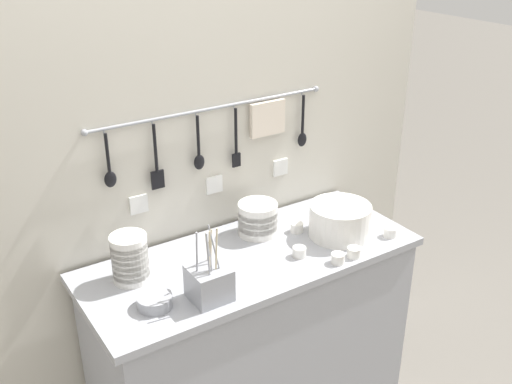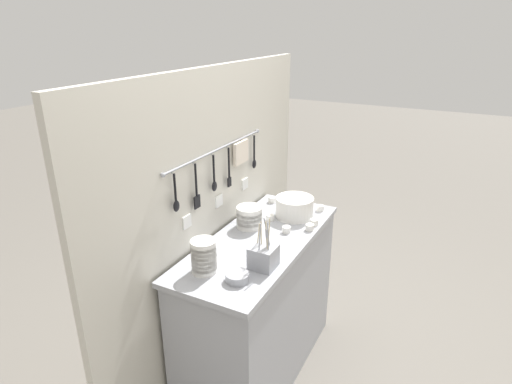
{
  "view_description": "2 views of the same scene",
  "coord_description": "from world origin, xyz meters",
  "px_view_note": "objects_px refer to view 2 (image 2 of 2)",
  "views": [
    {
      "loc": [
        -1.03,
        -1.62,
        2.13
      ],
      "look_at": [
        0.04,
        0.02,
        1.2
      ],
      "focal_mm": 42.0,
      "sensor_mm": 36.0,
      "label": 1
    },
    {
      "loc": [
        -1.96,
        -0.98,
        2.12
      ],
      "look_at": [
        0.03,
        0.04,
        1.23
      ],
      "focal_mm": 30.0,
      "sensor_mm": 36.0,
      "label": 2
    }
  ],
  "objects_px": {
    "bowl_stack_nested_right": "(249,217)",
    "cup_front_right": "(270,218)",
    "bowl_stack_short_front": "(204,256)",
    "cup_back_right": "(272,200)",
    "cup_by_caddy": "(310,227)",
    "cup_back_left": "(286,229)",
    "cup_edge_far": "(320,208)",
    "cutlery_caddy": "(264,256)",
    "cup_centre": "(314,222)",
    "plate_stack": "(295,207)",
    "steel_mixing_bowl": "(237,277)"
  },
  "relations": [
    {
      "from": "cup_centre",
      "to": "steel_mixing_bowl",
      "type": "bearing_deg",
      "value": 170.87
    },
    {
      "from": "cup_back_right",
      "to": "cup_back_left",
      "type": "height_order",
      "value": "same"
    },
    {
      "from": "cup_back_right",
      "to": "cup_back_left",
      "type": "xyz_separation_m",
      "value": [
        -0.38,
        -0.27,
        0.0
      ]
    },
    {
      "from": "bowl_stack_short_front",
      "to": "steel_mixing_bowl",
      "type": "xyz_separation_m",
      "value": [
        0.0,
        -0.19,
        -0.07
      ]
    },
    {
      "from": "plate_stack",
      "to": "cutlery_caddy",
      "type": "height_order",
      "value": "cutlery_caddy"
    },
    {
      "from": "cup_edge_far",
      "to": "cutlery_caddy",
      "type": "bearing_deg",
      "value": 178.18
    },
    {
      "from": "plate_stack",
      "to": "cup_by_caddy",
      "type": "height_order",
      "value": "plate_stack"
    },
    {
      "from": "cup_edge_far",
      "to": "cup_back_left",
      "type": "relative_size",
      "value": 1.0
    },
    {
      "from": "bowl_stack_nested_right",
      "to": "cup_edge_far",
      "type": "bearing_deg",
      "value": -35.88
    },
    {
      "from": "bowl_stack_short_front",
      "to": "cup_edge_far",
      "type": "relative_size",
      "value": 3.44
    },
    {
      "from": "plate_stack",
      "to": "cup_by_caddy",
      "type": "distance_m",
      "value": 0.21
    },
    {
      "from": "cup_back_right",
      "to": "cup_front_right",
      "type": "height_order",
      "value": "same"
    },
    {
      "from": "cutlery_caddy",
      "to": "cup_centre",
      "type": "distance_m",
      "value": 0.58
    },
    {
      "from": "bowl_stack_short_front",
      "to": "cup_centre",
      "type": "distance_m",
      "value": 0.81
    },
    {
      "from": "plate_stack",
      "to": "cup_back_right",
      "type": "relative_size",
      "value": 4.76
    },
    {
      "from": "cup_front_right",
      "to": "steel_mixing_bowl",
      "type": "bearing_deg",
      "value": -167.7
    },
    {
      "from": "bowl_stack_short_front",
      "to": "cup_back_right",
      "type": "distance_m",
      "value": 0.96
    },
    {
      "from": "cup_centre",
      "to": "cup_back_right",
      "type": "relative_size",
      "value": 1.0
    },
    {
      "from": "cup_front_right",
      "to": "plate_stack",
      "type": "bearing_deg",
      "value": -42.08
    },
    {
      "from": "steel_mixing_bowl",
      "to": "cup_edge_far",
      "type": "distance_m",
      "value": 0.97
    },
    {
      "from": "cup_edge_far",
      "to": "cup_by_caddy",
      "type": "relative_size",
      "value": 1.0
    },
    {
      "from": "cup_back_right",
      "to": "cup_edge_far",
      "type": "bearing_deg",
      "value": -87.56
    },
    {
      "from": "bowl_stack_short_front",
      "to": "cup_centre",
      "type": "relative_size",
      "value": 3.44
    },
    {
      "from": "cup_by_caddy",
      "to": "cup_back_left",
      "type": "bearing_deg",
      "value": 128.68
    },
    {
      "from": "steel_mixing_bowl",
      "to": "cup_back_left",
      "type": "xyz_separation_m",
      "value": [
        0.58,
        -0.01,
        -0.0
      ]
    },
    {
      "from": "bowl_stack_nested_right",
      "to": "steel_mixing_bowl",
      "type": "bearing_deg",
      "value": -157.69
    },
    {
      "from": "cup_back_right",
      "to": "cup_by_caddy",
      "type": "xyz_separation_m",
      "value": [
        -0.28,
        -0.38,
        0.0
      ]
    },
    {
      "from": "cutlery_caddy",
      "to": "cup_back_right",
      "type": "distance_m",
      "value": 0.85
    },
    {
      "from": "cup_back_right",
      "to": "cup_by_caddy",
      "type": "bearing_deg",
      "value": -126.56
    },
    {
      "from": "cup_centre",
      "to": "bowl_stack_short_front",
      "type": "bearing_deg",
      "value": 157.69
    },
    {
      "from": "cutlery_caddy",
      "to": "cup_back_right",
      "type": "relative_size",
      "value": 5.38
    },
    {
      "from": "bowl_stack_nested_right",
      "to": "cup_by_caddy",
      "type": "xyz_separation_m",
      "value": [
        0.12,
        -0.34,
        -0.05
      ]
    },
    {
      "from": "steel_mixing_bowl",
      "to": "cup_front_right",
      "type": "bearing_deg",
      "value": 12.3
    },
    {
      "from": "cup_front_right",
      "to": "cup_back_left",
      "type": "height_order",
      "value": "same"
    },
    {
      "from": "bowl_stack_nested_right",
      "to": "cup_front_right",
      "type": "distance_m",
      "value": 0.16
    },
    {
      "from": "cutlery_caddy",
      "to": "cup_by_caddy",
      "type": "relative_size",
      "value": 5.38
    },
    {
      "from": "cup_edge_far",
      "to": "cup_back_right",
      "type": "distance_m",
      "value": 0.35
    },
    {
      "from": "bowl_stack_nested_right",
      "to": "cup_back_right",
      "type": "distance_m",
      "value": 0.41
    },
    {
      "from": "cutlery_caddy",
      "to": "cup_by_caddy",
      "type": "xyz_separation_m",
      "value": [
        0.5,
        -0.06,
        -0.04
      ]
    },
    {
      "from": "steel_mixing_bowl",
      "to": "cup_centre",
      "type": "distance_m",
      "value": 0.76
    },
    {
      "from": "cutlery_caddy",
      "to": "cup_back_right",
      "type": "height_order",
      "value": "cutlery_caddy"
    },
    {
      "from": "bowl_stack_short_front",
      "to": "cup_front_right",
      "type": "distance_m",
      "value": 0.69
    },
    {
      "from": "plate_stack",
      "to": "steel_mixing_bowl",
      "type": "relative_size",
      "value": 2.08
    },
    {
      "from": "cup_centre",
      "to": "cup_front_right",
      "type": "bearing_deg",
      "value": 103.18
    },
    {
      "from": "plate_stack",
      "to": "cup_back_right",
      "type": "bearing_deg",
      "value": 57.3
    },
    {
      "from": "cup_edge_far",
      "to": "plate_stack",
      "type": "bearing_deg",
      "value": 143.72
    },
    {
      "from": "cup_edge_far",
      "to": "cup_front_right",
      "type": "bearing_deg",
      "value": 141.06
    },
    {
      "from": "cup_edge_far",
      "to": "cup_by_caddy",
      "type": "distance_m",
      "value": 0.3
    },
    {
      "from": "cutlery_caddy",
      "to": "cup_front_right",
      "type": "height_order",
      "value": "cutlery_caddy"
    },
    {
      "from": "bowl_stack_short_front",
      "to": "cup_back_right",
      "type": "relative_size",
      "value": 3.44
    }
  ]
}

